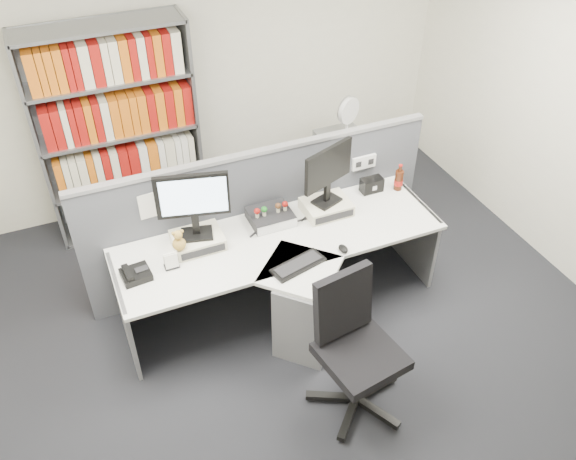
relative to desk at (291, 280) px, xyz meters
name	(u,v)px	position (x,y,z in m)	size (l,w,h in m)	color
ground	(321,373)	(0.00, -0.60, -0.46)	(5.50, 5.50, 0.00)	#24252A
room_shell	(332,177)	(0.00, -0.60, 1.33)	(5.04, 5.54, 2.72)	white
partition	(261,214)	(0.00, 0.65, 0.19)	(3.00, 0.08, 1.27)	#4F5159
desk	(291,280)	(0.00, 0.00, 0.00)	(2.60, 1.20, 0.72)	white
monitor_riser_left	(198,240)	(-0.62, 0.38, 0.31)	(0.38, 0.31, 0.10)	beige
monitor_riser_right	(326,207)	(0.48, 0.38, 0.31)	(0.38, 0.31, 0.10)	beige
monitor_left	(193,200)	(-0.61, 0.38, 0.69)	(0.53, 0.22, 0.55)	black
monitor_right	(328,171)	(0.48, 0.38, 0.67)	(0.48, 0.23, 0.51)	black
desktop_pc	(271,217)	(0.01, 0.44, 0.31)	(0.34, 0.30, 0.09)	black
figurines	(271,208)	(0.01, 0.43, 0.41)	(0.29, 0.05, 0.09)	beige
keyboard	(298,265)	(0.00, -0.14, 0.28)	(0.44, 0.26, 0.03)	black
mouse	(343,249)	(0.39, -0.11, 0.28)	(0.06, 0.10, 0.04)	black
desk_phone	(135,274)	(-1.14, 0.21, 0.30)	(0.22, 0.20, 0.09)	black
desk_calendar	(171,262)	(-0.87, 0.22, 0.32)	(0.11, 0.08, 0.13)	black
plush_toy	(179,241)	(-0.78, 0.28, 0.44)	(0.10, 0.10, 0.17)	#AF893A
speaker	(372,185)	(0.97, 0.50, 0.33)	(0.19, 0.11, 0.13)	black
cola_bottle	(399,180)	(1.20, 0.43, 0.36)	(0.08, 0.08, 0.25)	#3F190A
shelving_unit	(119,136)	(-0.90, 1.85, 0.52)	(1.41, 0.40, 2.00)	gray
filing_cabinet	(344,169)	(1.20, 1.40, -0.11)	(0.45, 0.61, 0.70)	gray
desk_fan	(348,114)	(1.20, 1.40, 0.53)	(0.26, 0.17, 0.45)	white
office_chair	(354,343)	(0.10, -0.85, 0.11)	(0.70, 0.70, 1.06)	silver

